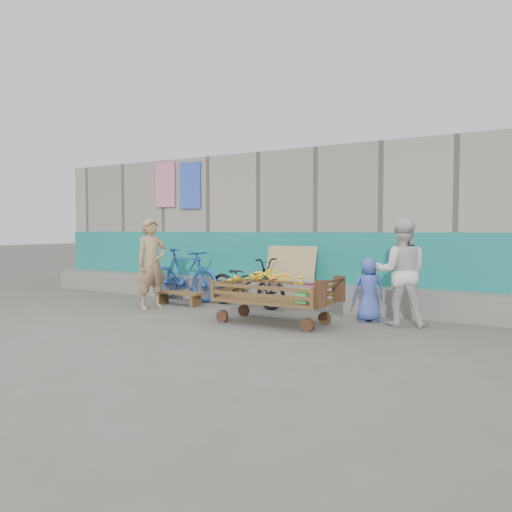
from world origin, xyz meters
The scene contains 9 objects.
ground centered at (0.00, 0.00, 0.00)m, with size 80.00×80.00×0.00m, color #56554E.
building_wall centered at (0.00, 4.05, 1.47)m, with size 12.00×3.50×3.00m.
banana_cart centered at (0.74, 0.64, 0.55)m, with size 1.90×0.87×0.81m.
bench centered at (-1.69, 1.40, 0.18)m, with size 1.01×0.30×0.25m.
vendor_man centered at (-1.82, 0.79, 0.83)m, with size 0.60×0.40×1.65m, color #9E7A57.
woman centered at (2.52, 1.49, 0.81)m, with size 0.78×0.61×1.62m, color silver.
child centered at (1.99, 1.56, 0.50)m, with size 0.49×0.32×1.01m, color #3D56B7.
bicycle_dark centered at (-0.44, 1.85, 0.46)m, with size 0.62×1.77×0.93m, color black.
bicycle_blue centered at (-1.96, 1.91, 0.53)m, with size 0.50×1.77×1.06m, color #1F4797.
Camera 1 is at (4.41, -6.07, 1.44)m, focal length 35.00 mm.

